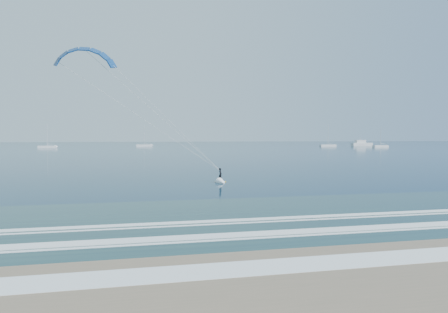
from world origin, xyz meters
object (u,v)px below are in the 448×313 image
object	(u,v)px
kitesurfer_rig	(154,112)
sailboat_2	(144,145)
motor_yacht	(361,144)
sailboat_3	(328,145)
sailboat_4	(381,146)
sailboat_1	(47,147)

from	to	relation	value
kitesurfer_rig	sailboat_2	bearing A→B (deg)	89.38
motor_yacht	sailboat_3	xyz separation A→B (m)	(-29.09, -11.98, -0.77)
sailboat_3	kitesurfer_rig	bearing A→B (deg)	-122.64
sailboat_3	sailboat_4	xyz separation A→B (m)	(19.13, -23.24, -0.01)
motor_yacht	sailboat_1	bearing A→B (deg)	-177.27
sailboat_4	sailboat_1	bearing A→B (deg)	171.36
kitesurfer_rig	sailboat_4	world-z (taller)	kitesurfer_rig
kitesurfer_rig	motor_yacht	distance (m)	226.52
motor_yacht	sailboat_3	bearing A→B (deg)	-157.61
sailboat_2	sailboat_4	bearing A→B (deg)	-21.58
sailboat_1	sailboat_4	xyz separation A→B (m)	(174.08, -26.47, -0.01)
kitesurfer_rig	sailboat_3	xyz separation A→B (m)	(107.81, 168.34, -8.00)
kitesurfer_rig	sailboat_1	size ratio (longest dim) A/B	1.76
sailboat_1	sailboat_3	size ratio (longest dim) A/B	0.93
sailboat_3	sailboat_2	bearing A→B (deg)	166.12
sailboat_2	sailboat_4	world-z (taller)	sailboat_2
sailboat_1	motor_yacht	bearing A→B (deg)	2.73
sailboat_1	sailboat_2	bearing A→B (deg)	24.95
sailboat_3	sailboat_4	world-z (taller)	sailboat_3
sailboat_1	sailboat_3	distance (m)	154.98
kitesurfer_rig	sailboat_1	xyz separation A→B (m)	(-47.13, 171.56, -8.01)
sailboat_2	sailboat_3	size ratio (longest dim) A/B	0.94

